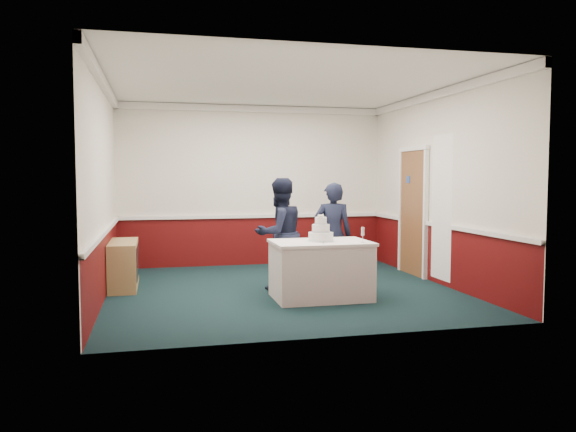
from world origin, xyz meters
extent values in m
plane|color=black|center=(0.00, 0.00, 0.00)|extent=(5.00, 5.00, 0.00)
cube|color=silver|center=(0.00, 2.48, 1.50)|extent=(5.00, 0.05, 3.00)
cube|color=silver|center=(-2.48, 0.00, 1.50)|extent=(0.05, 5.00, 3.00)
cube|color=silver|center=(2.48, 0.00, 1.50)|extent=(0.05, 5.00, 3.00)
cube|color=white|center=(0.00, 0.00, 2.98)|extent=(5.00, 5.00, 0.05)
cube|color=#4E0A0B|center=(0.00, 2.48, 0.45)|extent=(5.00, 0.02, 0.90)
cube|color=white|center=(0.00, 2.47, 0.92)|extent=(4.98, 0.05, 0.06)
cube|color=white|center=(0.00, 2.46, 2.93)|extent=(5.00, 0.08, 0.12)
cube|color=olive|center=(2.46, 0.80, 1.05)|extent=(0.05, 0.90, 2.10)
cube|color=#234799|center=(2.44, 0.95, 1.62)|extent=(0.01, 0.12, 0.12)
cube|color=white|center=(2.42, -0.25, 1.20)|extent=(0.02, 0.60, 2.20)
cube|color=#AA8652|center=(-2.28, 0.72, 0.35)|extent=(0.40, 1.20, 0.70)
cube|color=black|center=(-2.07, 0.72, 0.40)|extent=(0.01, 1.00, 0.50)
cube|color=white|center=(0.39, -0.68, 0.38)|extent=(1.28, 0.88, 0.76)
cube|color=white|center=(0.39, -0.68, 0.77)|extent=(1.32, 0.92, 0.04)
cylinder|color=white|center=(0.39, -0.68, 0.85)|extent=(0.34, 0.34, 0.12)
cylinder|color=silver|center=(0.39, -0.68, 0.80)|extent=(0.35, 0.35, 0.03)
cylinder|color=white|center=(0.39, -0.68, 0.97)|extent=(0.24, 0.24, 0.11)
cylinder|color=silver|center=(0.39, -0.68, 0.92)|extent=(0.25, 0.25, 0.02)
cylinder|color=white|center=(0.39, -0.68, 1.07)|extent=(0.16, 0.16, 0.10)
cylinder|color=silver|center=(0.39, -0.68, 1.03)|extent=(0.17, 0.17, 0.02)
sphere|color=#EDE5C9|center=(0.39, -0.68, 1.14)|extent=(0.03, 0.03, 0.03)
sphere|color=#EDE5C9|center=(0.42, -0.66, 1.14)|extent=(0.03, 0.03, 0.03)
sphere|color=#EDE5C9|center=(0.37, -0.65, 1.14)|extent=(0.03, 0.03, 0.03)
sphere|color=#EDE5C9|center=(0.41, -0.70, 1.14)|extent=(0.03, 0.03, 0.03)
sphere|color=#EDE5C9|center=(0.36, -0.69, 1.14)|extent=(0.03, 0.03, 0.03)
cube|color=silver|center=(0.36, -0.88, 0.79)|extent=(0.06, 0.22, 0.00)
cylinder|color=silver|center=(0.89, -0.96, 0.79)|extent=(0.05, 0.05, 0.01)
cylinder|color=silver|center=(0.89, -0.96, 0.84)|extent=(0.01, 0.01, 0.09)
cylinder|color=silver|center=(0.89, -0.96, 0.94)|extent=(0.04, 0.04, 0.11)
imported|color=black|center=(-0.02, 0.10, 0.82)|extent=(0.97, 0.87, 1.65)
imported|color=black|center=(0.82, 0.13, 0.79)|extent=(0.65, 0.52, 1.58)
camera|label=1|loc=(-1.78, -7.97, 1.67)|focal=35.00mm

